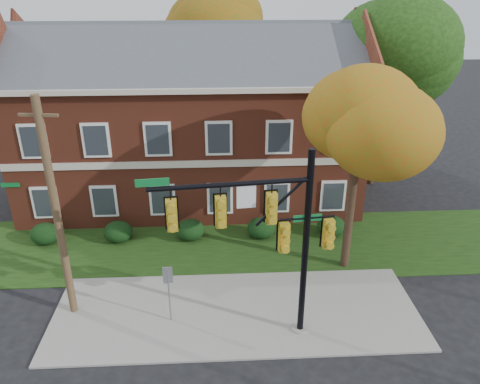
{
  "coord_description": "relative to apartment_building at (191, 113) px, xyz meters",
  "views": [
    {
      "loc": [
        -0.64,
        -13.44,
        11.83
      ],
      "look_at": [
        0.25,
        3.0,
        4.23
      ],
      "focal_mm": 35.0,
      "sensor_mm": 36.0,
      "label": 1
    }
  ],
  "objects": [
    {
      "name": "sidewalk",
      "position": [
        2.0,
        -10.95,
        -4.95
      ],
      "size": [
        14.0,
        5.0,
        0.08
      ],
      "primitive_type": "cube",
      "color": "gray",
      "rests_on": "ground"
    },
    {
      "name": "hedge_right",
      "position": [
        3.5,
        -5.25,
        -4.46
      ],
      "size": [
        1.4,
        1.26,
        1.05
      ],
      "primitive_type": "ellipsoid",
      "color": "black",
      "rests_on": "ground"
    },
    {
      "name": "apartment_building",
      "position": [
        0.0,
        0.0,
        0.0
      ],
      "size": [
        18.8,
        8.8,
        9.74
      ],
      "color": "brown",
      "rests_on": "ground"
    },
    {
      "name": "ground",
      "position": [
        2.0,
        -11.95,
        -4.99
      ],
      "size": [
        120.0,
        120.0,
        0.0
      ],
      "primitive_type": "plane",
      "color": "black",
      "rests_on": "ground"
    },
    {
      "name": "tree_near_right",
      "position": [
        7.22,
        -8.09,
        1.68
      ],
      "size": [
        4.5,
        4.25,
        8.58
      ],
      "color": "black",
      "rests_on": "ground"
    },
    {
      "name": "hedge_far_right",
      "position": [
        7.0,
        -5.25,
        -4.46
      ],
      "size": [
        1.4,
        1.26,
        1.05
      ],
      "primitive_type": "ellipsoid",
      "color": "black",
      "rests_on": "ground"
    },
    {
      "name": "hedge_far_left",
      "position": [
        -7.0,
        -5.25,
        -4.46
      ],
      "size": [
        1.4,
        1.26,
        1.05
      ],
      "primitive_type": "ellipsoid",
      "color": "black",
      "rests_on": "ground"
    },
    {
      "name": "grass_strip",
      "position": [
        2.0,
        -5.95,
        -4.97
      ],
      "size": [
        30.0,
        6.0,
        0.04
      ],
      "primitive_type": "cube",
      "color": "#193811",
      "rests_on": "ground"
    },
    {
      "name": "utility_pole",
      "position": [
        -4.28,
        -10.54,
        -0.69
      ],
      "size": [
        1.32,
        0.32,
        8.48
      ],
      "rotation": [
        0.0,
        0.0,
        -0.14
      ],
      "color": "brown",
      "rests_on": "ground"
    },
    {
      "name": "hedge_center",
      "position": [
        0.0,
        -5.25,
        -4.46
      ],
      "size": [
        1.4,
        1.26,
        1.05
      ],
      "primitive_type": "ellipsoid",
      "color": "black",
      "rests_on": "ground"
    },
    {
      "name": "tree_right_rear",
      "position": [
        11.31,
        0.86,
        3.13
      ],
      "size": [
        6.3,
        5.95,
        10.62
      ],
      "color": "black",
      "rests_on": "ground"
    },
    {
      "name": "hedge_left",
      "position": [
        -3.5,
        -5.25,
        -4.46
      ],
      "size": [
        1.4,
        1.26,
        1.05
      ],
      "primitive_type": "ellipsoid",
      "color": "black",
      "rests_on": "ground"
    },
    {
      "name": "traffic_signal",
      "position": [
        3.01,
        -12.24,
        -0.6
      ],
      "size": [
        6.32,
        0.9,
        7.08
      ],
      "rotation": [
        0.0,
        0.0,
        0.1
      ],
      "color": "gray",
      "rests_on": "ground"
    },
    {
      "name": "tree_far_rear",
      "position": [
        1.34,
        7.84,
        3.86
      ],
      "size": [
        6.84,
        6.46,
        11.52
      ],
      "color": "black",
      "rests_on": "ground"
    },
    {
      "name": "sign_post",
      "position": [
        -0.48,
        -11.3,
        -3.34
      ],
      "size": [
        0.35,
        0.07,
        2.43
      ],
      "rotation": [
        0.0,
        0.0,
        0.07
      ],
      "color": "slate",
      "rests_on": "ground"
    }
  ]
}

